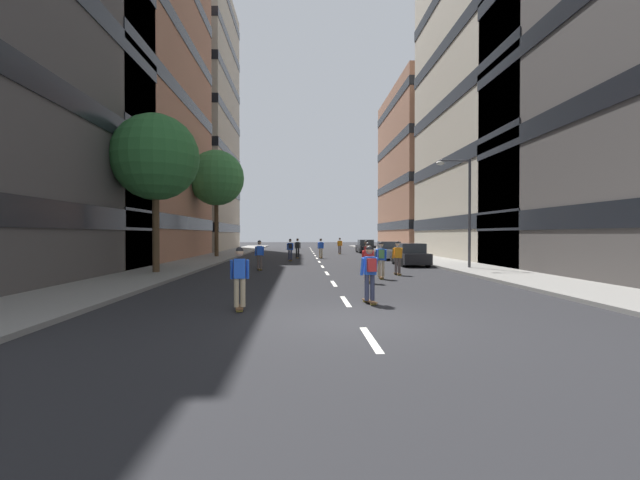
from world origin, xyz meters
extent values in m
plane|color=black|center=(0.00, 27.18, 0.00)|extent=(163.06, 163.06, 0.00)
cube|color=gray|center=(-9.08, 30.57, 0.07)|extent=(3.72, 74.74, 0.14)
cube|color=gray|center=(9.08, 30.57, 0.07)|extent=(3.72, 74.74, 0.14)
cube|color=silver|center=(0.00, -2.00, 0.00)|extent=(0.16, 2.20, 0.01)
cube|color=silver|center=(0.00, 3.00, 0.00)|extent=(0.16, 2.20, 0.01)
cube|color=silver|center=(0.00, 8.00, 0.00)|extent=(0.16, 2.20, 0.01)
cube|color=silver|center=(0.00, 13.00, 0.00)|extent=(0.16, 2.20, 0.01)
cube|color=silver|center=(0.00, 18.00, 0.00)|extent=(0.16, 2.20, 0.01)
cube|color=silver|center=(0.00, 23.00, 0.00)|extent=(0.16, 2.20, 0.01)
cube|color=silver|center=(0.00, 28.00, 0.00)|extent=(0.16, 2.20, 0.01)
cube|color=silver|center=(0.00, 33.00, 0.00)|extent=(0.16, 2.20, 0.01)
cube|color=silver|center=(0.00, 38.00, 0.00)|extent=(0.16, 2.20, 0.01)
cube|color=silver|center=(0.00, 43.00, 0.00)|extent=(0.16, 2.20, 0.01)
cube|color=silver|center=(0.00, 48.00, 0.00)|extent=(0.16, 2.20, 0.01)
cube|color=silver|center=(0.00, 53.00, 0.00)|extent=(0.16, 2.20, 0.01)
cube|color=silver|center=(0.00, 58.00, 0.00)|extent=(0.16, 2.20, 0.01)
cube|color=#9E6B51|center=(-17.66, 24.90, 15.34)|extent=(13.43, 23.08, 30.68)
cube|color=black|center=(-17.66, 24.90, 3.07)|extent=(13.55, 23.20, 1.10)
cube|color=black|center=(-17.66, 24.90, 8.18)|extent=(13.55, 23.20, 1.10)
cube|color=black|center=(-17.66, 24.90, 13.30)|extent=(13.55, 23.20, 1.10)
cube|color=black|center=(-17.66, 24.90, 18.41)|extent=(13.55, 23.20, 1.10)
cube|color=#B2A893|center=(-17.66, 48.84, 17.33)|extent=(13.43, 17.60, 34.66)
cube|color=black|center=(-17.66, 48.84, 2.97)|extent=(13.55, 17.72, 1.10)
cube|color=black|center=(-17.66, 48.84, 7.92)|extent=(13.55, 17.72, 1.10)
cube|color=black|center=(-17.66, 48.84, 12.87)|extent=(13.55, 17.72, 1.10)
cube|color=black|center=(-17.66, 48.84, 17.83)|extent=(13.55, 17.72, 1.10)
cube|color=black|center=(-17.66, 48.84, 22.78)|extent=(13.55, 17.72, 1.10)
cube|color=black|center=(-17.66, 48.84, 27.73)|extent=(13.55, 17.72, 1.10)
cube|color=black|center=(-17.66, 48.84, 32.68)|extent=(13.55, 17.72, 1.10)
cube|color=#BCB29E|center=(17.66, 24.90, 17.89)|extent=(13.43, 22.89, 35.77)
cube|color=black|center=(17.66, 24.90, 3.07)|extent=(13.55, 23.01, 1.10)
cube|color=black|center=(17.66, 24.90, 8.18)|extent=(13.55, 23.01, 1.10)
cube|color=black|center=(17.66, 24.90, 13.29)|extent=(13.55, 23.01, 1.10)
cube|color=black|center=(17.66, 24.90, 18.40)|extent=(13.55, 23.01, 1.10)
cube|color=#9E6B51|center=(17.66, 48.84, 10.96)|extent=(13.43, 20.39, 21.91)
cube|color=black|center=(17.66, 48.84, 3.29)|extent=(13.55, 20.51, 1.10)
cube|color=black|center=(17.66, 48.84, 8.77)|extent=(13.55, 20.51, 1.10)
cube|color=black|center=(17.66, 48.84, 14.24)|extent=(13.55, 20.51, 1.10)
cube|color=black|center=(17.66, 48.84, 19.72)|extent=(13.55, 20.51, 1.10)
cube|color=black|center=(6.02, 18.70, 0.53)|extent=(1.80, 4.40, 0.70)
cube|color=#2D3338|center=(6.02, 18.55, 1.20)|extent=(1.60, 2.10, 0.64)
cylinder|color=black|center=(5.22, 20.15, 0.32)|extent=(0.22, 0.64, 0.64)
cylinder|color=black|center=(6.82, 20.15, 0.32)|extent=(0.22, 0.64, 0.64)
cylinder|color=black|center=(5.22, 17.25, 0.32)|extent=(0.22, 0.64, 0.64)
cylinder|color=black|center=(6.82, 17.25, 0.32)|extent=(0.22, 0.64, 0.64)
cube|color=black|center=(6.02, 39.38, 0.53)|extent=(1.80, 4.40, 0.70)
cube|color=#2D3338|center=(6.02, 39.23, 1.20)|extent=(1.60, 2.10, 0.64)
cylinder|color=black|center=(5.22, 40.83, 0.32)|extent=(0.22, 0.64, 0.64)
cylinder|color=black|center=(6.82, 40.83, 0.32)|extent=(0.22, 0.64, 0.64)
cylinder|color=black|center=(5.22, 37.93, 0.32)|extent=(0.22, 0.64, 0.64)
cylinder|color=black|center=(6.82, 37.93, 0.32)|extent=(0.22, 0.64, 0.64)
cube|color=#B2B7BF|center=(6.02, 26.07, 0.53)|extent=(1.80, 4.40, 0.70)
cube|color=#2D3338|center=(6.02, 25.92, 1.20)|extent=(1.60, 2.10, 0.64)
cylinder|color=black|center=(5.22, 27.52, 0.32)|extent=(0.22, 0.64, 0.64)
cylinder|color=black|center=(6.82, 27.52, 0.32)|extent=(0.22, 0.64, 0.64)
cylinder|color=black|center=(5.22, 24.62, 0.32)|extent=(0.22, 0.64, 0.64)
cylinder|color=black|center=(6.82, 24.62, 0.32)|extent=(0.22, 0.64, 0.64)
cylinder|color=#4C3823|center=(-9.08, 29.26, 2.82)|extent=(0.36, 0.36, 5.36)
sphere|color=#387A3D|center=(-9.08, 29.26, 7.25)|extent=(5.01, 5.01, 5.01)
cylinder|color=#4C3823|center=(-9.08, 12.68, 2.38)|extent=(0.36, 0.36, 4.47)
sphere|color=#2D6B33|center=(-9.08, 12.68, 6.20)|extent=(4.54, 4.54, 4.54)
cylinder|color=#3F3F44|center=(8.71, 15.07, 3.39)|extent=(0.16, 0.16, 6.50)
cylinder|color=#3F3F44|center=(7.81, 15.07, 6.54)|extent=(1.80, 0.10, 0.10)
ellipsoid|color=silver|center=(6.91, 15.07, 6.39)|extent=(0.50, 0.30, 0.24)
cube|color=brown|center=(3.63, 11.84, 0.08)|extent=(0.26, 0.91, 0.02)
cylinder|color=#D8BF4C|center=(3.61, 12.16, 0.04)|extent=(0.18, 0.08, 0.07)
cylinder|color=#D8BF4C|center=(3.65, 11.52, 0.04)|extent=(0.18, 0.08, 0.07)
cylinder|color=#594C47|center=(3.54, 11.83, 0.49)|extent=(0.15, 0.15, 0.80)
cylinder|color=#594C47|center=(3.72, 11.85, 0.49)|extent=(0.15, 0.15, 0.80)
cube|color=orange|center=(3.63, 11.84, 1.17)|extent=(0.33, 0.22, 0.55)
cylinder|color=orange|center=(3.41, 11.88, 1.14)|extent=(0.10, 0.23, 0.55)
cylinder|color=orange|center=(3.85, 11.90, 1.14)|extent=(0.10, 0.23, 0.55)
sphere|color=beige|center=(3.63, 11.86, 1.62)|extent=(0.22, 0.22, 0.22)
sphere|color=black|center=(3.63, 11.86, 1.67)|extent=(0.21, 0.21, 0.21)
cube|color=brown|center=(-1.72, 28.15, 0.08)|extent=(0.22, 0.90, 0.02)
cylinder|color=#D8BF4C|center=(-1.72, 28.47, 0.04)|extent=(0.18, 0.07, 0.07)
cylinder|color=#D8BF4C|center=(-1.73, 27.83, 0.04)|extent=(0.18, 0.07, 0.07)
cylinder|color=black|center=(-1.81, 28.15, 0.49)|extent=(0.14, 0.14, 0.80)
cylinder|color=black|center=(-1.63, 28.15, 0.49)|extent=(0.14, 0.14, 0.80)
cube|color=black|center=(-1.72, 28.15, 1.17)|extent=(0.32, 0.21, 0.55)
cylinder|color=black|center=(-1.94, 28.20, 1.14)|extent=(0.09, 0.23, 0.55)
cylinder|color=black|center=(-1.50, 28.20, 1.14)|extent=(0.09, 0.23, 0.55)
sphere|color=#997051|center=(-1.72, 28.17, 1.62)|extent=(0.22, 0.22, 0.22)
sphere|color=black|center=(-1.72, 28.17, 1.67)|extent=(0.21, 0.21, 0.21)
cube|color=brown|center=(1.52, 8.25, 0.08)|extent=(0.28, 0.91, 0.02)
cylinder|color=#D8BF4C|center=(1.55, 8.57, 0.04)|extent=(0.19, 0.09, 0.07)
cylinder|color=#D8BF4C|center=(1.50, 7.93, 0.04)|extent=(0.19, 0.09, 0.07)
cylinder|color=tan|center=(1.43, 8.25, 0.49)|extent=(0.15, 0.15, 0.80)
cylinder|color=tan|center=(1.61, 8.24, 0.49)|extent=(0.15, 0.15, 0.80)
cube|color=red|center=(1.52, 8.25, 1.17)|extent=(0.34, 0.23, 0.55)
cylinder|color=red|center=(1.31, 8.32, 1.14)|extent=(0.11, 0.24, 0.55)
cylinder|color=red|center=(1.75, 8.28, 1.14)|extent=(0.11, 0.24, 0.55)
sphere|color=tan|center=(1.53, 8.27, 1.62)|extent=(0.22, 0.22, 0.22)
sphere|color=black|center=(1.53, 8.27, 1.67)|extent=(0.21, 0.21, 0.21)
cube|color=brown|center=(2.50, 15.29, 0.08)|extent=(0.22, 0.90, 0.02)
cylinder|color=#D8BF4C|center=(2.51, 15.61, 0.04)|extent=(0.18, 0.07, 0.07)
cylinder|color=#D8BF4C|center=(2.50, 14.97, 0.04)|extent=(0.18, 0.07, 0.07)
cylinder|color=#594C47|center=(2.41, 15.30, 0.49)|extent=(0.14, 0.14, 0.80)
cylinder|color=#594C47|center=(2.59, 15.29, 0.49)|extent=(0.14, 0.14, 0.80)
cube|color=black|center=(2.50, 15.29, 1.17)|extent=(0.32, 0.21, 0.55)
cylinder|color=black|center=(2.28, 15.35, 1.14)|extent=(0.09, 0.23, 0.55)
cylinder|color=black|center=(2.72, 15.34, 1.14)|extent=(0.09, 0.23, 0.55)
sphere|color=#997051|center=(2.50, 15.31, 1.62)|extent=(0.22, 0.22, 0.22)
sphere|color=black|center=(2.50, 15.31, 1.67)|extent=(0.21, 0.21, 0.21)
cube|color=#A52626|center=(2.50, 15.11, 1.20)|extent=(0.26, 0.17, 0.40)
cube|color=brown|center=(-3.13, 1.53, 0.08)|extent=(0.31, 0.92, 0.02)
cylinder|color=#D8BF4C|center=(-3.17, 1.85, 0.04)|extent=(0.19, 0.09, 0.07)
cylinder|color=#D8BF4C|center=(-3.09, 1.22, 0.04)|extent=(0.19, 0.09, 0.07)
cylinder|color=tan|center=(-3.22, 1.52, 0.49)|extent=(0.16, 0.16, 0.80)
cylinder|color=tan|center=(-3.04, 1.55, 0.49)|extent=(0.16, 0.16, 0.80)
cube|color=blue|center=(-3.13, 1.53, 1.17)|extent=(0.34, 0.24, 0.55)
cylinder|color=blue|center=(-3.35, 1.56, 1.14)|extent=(0.12, 0.24, 0.55)
cylinder|color=blue|center=(-2.92, 1.61, 1.14)|extent=(0.12, 0.24, 0.55)
sphere|color=tan|center=(-3.13, 1.55, 1.62)|extent=(0.22, 0.22, 0.22)
sphere|color=black|center=(-3.13, 1.55, 1.67)|extent=(0.21, 0.21, 0.21)
cube|color=brown|center=(0.69, 2.53, 0.08)|extent=(0.37, 0.92, 0.02)
cylinder|color=#D8BF4C|center=(0.63, 2.84, 0.04)|extent=(0.19, 0.10, 0.07)
cylinder|color=#D8BF4C|center=(0.75, 2.22, 0.04)|extent=(0.19, 0.10, 0.07)
cylinder|color=#2D334C|center=(0.60, 2.51, 0.49)|extent=(0.16, 0.16, 0.80)
cylinder|color=#2D334C|center=(0.78, 2.55, 0.49)|extent=(0.16, 0.16, 0.80)
cube|color=blue|center=(0.69, 2.53, 1.17)|extent=(0.35, 0.26, 0.55)
cylinder|color=blue|center=(0.47, 2.53, 1.14)|extent=(0.13, 0.24, 0.55)
cylinder|color=blue|center=(0.90, 2.62, 1.14)|extent=(0.13, 0.24, 0.55)
sphere|color=#997051|center=(0.69, 2.55, 1.62)|extent=(0.22, 0.22, 0.22)
sphere|color=black|center=(0.69, 2.55, 1.67)|extent=(0.21, 0.21, 0.21)
cube|color=#A52626|center=(0.73, 2.35, 1.20)|extent=(0.29, 0.21, 0.40)
cube|color=brown|center=(2.77, 36.23, 0.08)|extent=(0.38, 0.92, 0.02)
cylinder|color=#D8BF4C|center=(2.84, 36.55, 0.04)|extent=(0.19, 0.11, 0.07)
cylinder|color=#D8BF4C|center=(2.70, 35.92, 0.04)|extent=(0.19, 0.11, 0.07)
cylinder|color=#594C47|center=(2.68, 36.25, 0.49)|extent=(0.17, 0.17, 0.80)
cylinder|color=#594C47|center=(2.86, 36.21, 0.49)|extent=(0.17, 0.17, 0.80)
cube|color=orange|center=(2.77, 36.23, 1.17)|extent=(0.35, 0.26, 0.55)
cylinder|color=orange|center=(2.56, 36.33, 1.14)|extent=(0.14, 0.24, 0.55)
cylinder|color=orange|center=(3.00, 36.24, 1.14)|extent=(0.14, 0.24, 0.55)
sphere|color=#997051|center=(2.77, 36.25, 1.62)|extent=(0.22, 0.22, 0.22)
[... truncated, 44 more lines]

